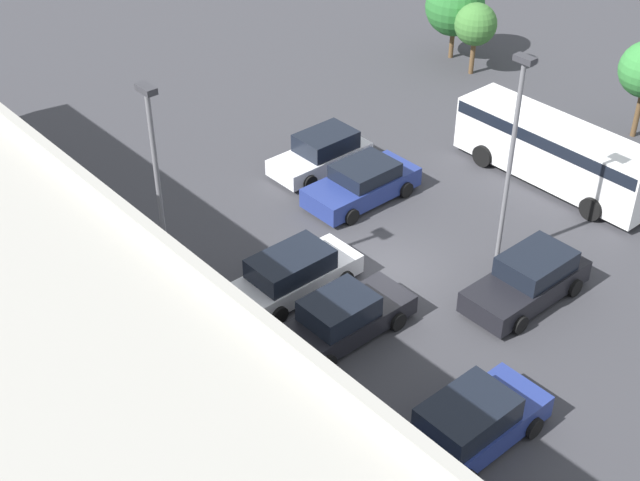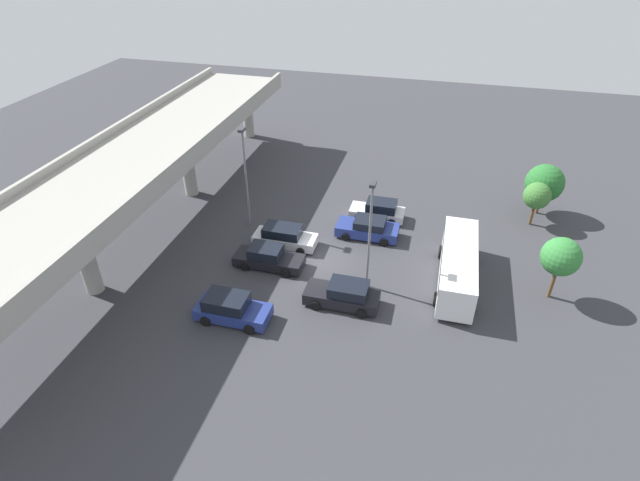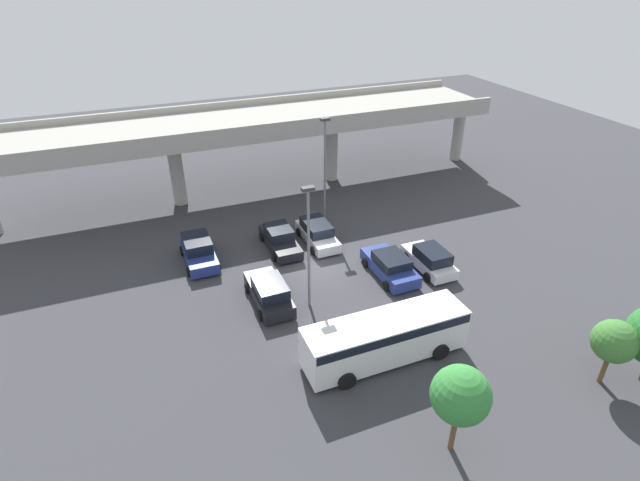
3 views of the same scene
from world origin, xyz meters
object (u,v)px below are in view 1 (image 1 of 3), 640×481
(tree_front_far_right, at_px, (455,6))
(parked_car_0, at_px, (472,423))
(parked_car_2, at_px, (342,318))
(parked_car_5, at_px, (322,153))
(lamp_post_near_aisle, at_px, (513,146))
(parked_car_1, at_px, (529,280))
(parked_car_4, at_px, (362,183))
(shuttle_bus, at_px, (556,149))
(parked_car_3, at_px, (294,274))
(lamp_post_mid_lot, at_px, (158,186))
(tree_front_centre, at_px, (476,25))

(tree_front_far_right, bearing_deg, parked_car_0, 133.36)
(parked_car_2, relative_size, parked_car_5, 1.12)
(parked_car_0, height_order, lamp_post_near_aisle, lamp_post_near_aisle)
(parked_car_1, height_order, parked_car_4, parked_car_1)
(parked_car_1, relative_size, shuttle_bus, 0.54)
(tree_front_far_right, bearing_deg, parked_car_3, 117.68)
(parked_car_1, distance_m, parked_car_3, 7.81)
(parked_car_2, xyz_separation_m, parked_car_4, (5.52, -6.04, 0.01))
(parked_car_1, distance_m, lamp_post_near_aisle, 4.46)
(parked_car_2, relative_size, parked_car_3, 1.04)
(parked_car_1, xyz_separation_m, parked_car_4, (8.15, -0.08, -0.05))
(parked_car_0, relative_size, lamp_post_mid_lot, 0.57)
(lamp_post_near_aisle, bearing_deg, shuttle_bus, -71.11)
(parked_car_5, relative_size, tree_front_far_right, 1.01)
(parked_car_4, relative_size, parked_car_5, 1.09)
(parked_car_4, xyz_separation_m, lamp_post_mid_lot, (-0.72, 9.30, 3.97))
(lamp_post_near_aisle, xyz_separation_m, lamp_post_mid_lot, (5.28, 10.30, 0.16))
(parked_car_1, height_order, parked_car_2, parked_car_1)
(parked_car_0, relative_size, parked_car_4, 0.97)
(shuttle_bus, relative_size, lamp_post_near_aisle, 1.12)
(parked_car_2, height_order, tree_front_far_right, tree_front_far_right)
(shuttle_bus, xyz_separation_m, tree_front_centre, (9.05, -5.46, 1.04))
(parked_car_1, height_order, lamp_post_mid_lot, lamp_post_mid_lot)
(parked_car_2, bearing_deg, parked_car_1, -23.78)
(parked_car_5, relative_size, lamp_post_near_aisle, 0.56)
(parked_car_1, relative_size, lamp_post_mid_lot, 0.59)
(parked_car_5, height_order, lamp_post_mid_lot, lamp_post_mid_lot)
(parked_car_1, xyz_separation_m, lamp_post_near_aisle, (2.15, -1.08, 3.76))
(shuttle_bus, bearing_deg, parked_car_3, -95.86)
(shuttle_bus, bearing_deg, tree_front_far_right, 150.84)
(parked_car_0, height_order, parked_car_2, parked_car_0)
(parked_car_0, height_order, shuttle_bus, shuttle_bus)
(parked_car_2, distance_m, tree_front_centre, 21.09)
(parked_car_4, height_order, shuttle_bus, shuttle_bus)
(parked_car_1, height_order, tree_front_far_right, tree_front_far_right)
(parked_car_4, bearing_deg, parked_car_0, 60.25)
(lamp_post_near_aisle, relative_size, tree_front_centre, 2.13)
(parked_car_1, relative_size, parked_car_3, 1.01)
(parked_car_2, height_order, tree_front_centre, tree_front_centre)
(parked_car_1, height_order, tree_front_centre, tree_front_centre)
(lamp_post_mid_lot, xyz_separation_m, tree_front_centre, (5.71, -21.45, -2.13))
(lamp_post_near_aisle, xyz_separation_m, tree_front_centre, (10.99, -11.15, -1.98))
(parked_car_0, relative_size, tree_front_centre, 1.26)
(parked_car_4, relative_size, shuttle_bus, 0.55)
(lamp_post_near_aisle, bearing_deg, tree_front_centre, -45.41)
(parked_car_0, bearing_deg, tree_front_centre, 41.10)
(parked_car_4, height_order, lamp_post_mid_lot, lamp_post_mid_lot)
(parked_car_1, height_order, shuttle_bus, shuttle_bus)
(parked_car_2, distance_m, parked_car_3, 2.76)
(parked_car_5, bearing_deg, tree_front_far_right, -161.50)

